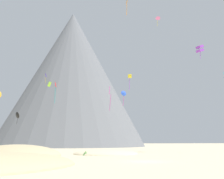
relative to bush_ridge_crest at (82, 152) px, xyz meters
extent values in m
plane|color=beige|center=(6.13, -23.63, -0.27)|extent=(400.00, 400.00, 0.00)
ellipsoid|color=beige|center=(4.24, -3.72, -0.27)|extent=(17.56, 17.61, 1.88)
ellipsoid|color=#C6B284|center=(-11.90, -5.83, -0.27)|extent=(20.33, 24.20, 3.87)
cone|color=#386633|center=(0.00, 0.00, 0.00)|extent=(2.29, 2.29, 0.54)
cone|color=#568442|center=(6.16, -1.88, 0.14)|extent=(2.59, 2.59, 0.82)
cone|color=#568442|center=(0.06, -7.34, 0.11)|extent=(1.67, 1.67, 0.77)
cone|color=slate|center=(0.15, 71.28, 31.47)|extent=(83.91, 83.91, 63.49)
cone|color=slate|center=(-0.75, 73.81, 10.24)|extent=(31.01, 31.01, 21.02)
cone|color=slate|center=(-1.33, 67.25, 12.53)|extent=(43.33, 43.33, 25.60)
cone|color=blue|center=(11.63, 12.25, 14.60)|extent=(1.62, 1.07, 1.51)
cylinder|color=#D1339E|center=(11.51, 12.25, 12.50)|extent=(0.36, 0.26, 2.70)
cube|color=orange|center=(9.21, -2.11, 32.85)|extent=(0.39, 0.97, 1.58)
cylinder|color=orange|center=(9.16, -2.11, 30.86)|extent=(0.12, 0.38, 2.46)
cube|color=#8CD133|center=(-7.25, 5.38, 14.92)|extent=(0.91, 0.58, 1.19)
cube|color=purple|center=(25.85, -2.68, 22.25)|extent=(1.68, 1.61, 0.94)
cube|color=purple|center=(25.85, -2.68, 23.12)|extent=(1.68, 1.61, 0.94)
cylinder|color=purple|center=(25.88, -2.68, 21.15)|extent=(0.15, 0.17, 1.65)
cube|color=red|center=(-5.68, -4.72, 12.92)|extent=(0.30, 0.96, 0.91)
cylinder|color=teal|center=(-5.73, -4.72, 10.91)|extent=(0.09, 0.36, 3.22)
cube|color=#33BCDB|center=(30.17, -4.69, 16.39)|extent=(0.56, 0.80, 1.10)
cone|color=black|center=(-17.52, 30.91, 9.86)|extent=(1.89, 2.11, 2.01)
cylinder|color=black|center=(-17.41, 30.91, 8.08)|extent=(0.26, 0.15, 1.56)
cube|color=yellow|center=(12.00, 7.10, 17.78)|extent=(0.94, 0.94, 0.38)
cube|color=yellow|center=(12.00, 7.10, 18.20)|extent=(0.94, 0.94, 0.38)
cylinder|color=purple|center=(11.88, 7.10, 16.03)|extent=(0.17, 0.28, 3.14)
cube|color=#D1339E|center=(4.80, -5.00, 12.12)|extent=(0.34, 0.86, 1.66)
cylinder|color=#D1339E|center=(4.94, -5.00, 9.68)|extent=(0.30, 0.42, 3.31)
cube|color=#5138B2|center=(-9.17, 25.23, 21.43)|extent=(0.51, 0.78, 1.08)
cylinder|color=gold|center=(-9.23, 25.23, 20.04)|extent=(0.29, 0.32, 1.67)
cone|color=#E5668C|center=(25.35, 22.17, 40.96)|extent=(1.67, 1.28, 1.53)
cylinder|color=yellow|center=(25.08, 22.17, 39.28)|extent=(0.14, 0.10, 1.85)
camera|label=1|loc=(-4.69, -59.05, 2.39)|focal=45.35mm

